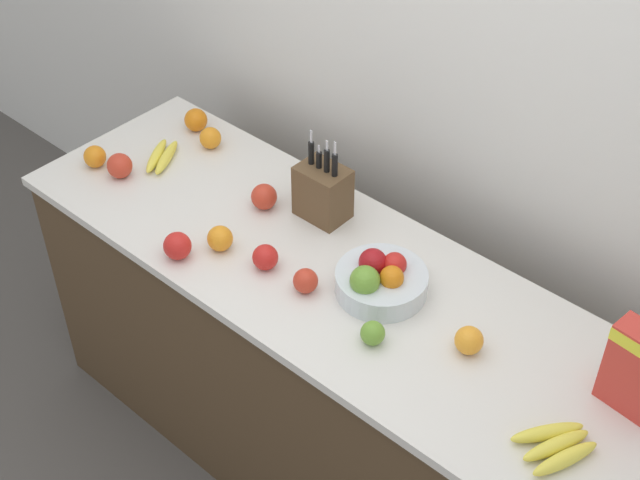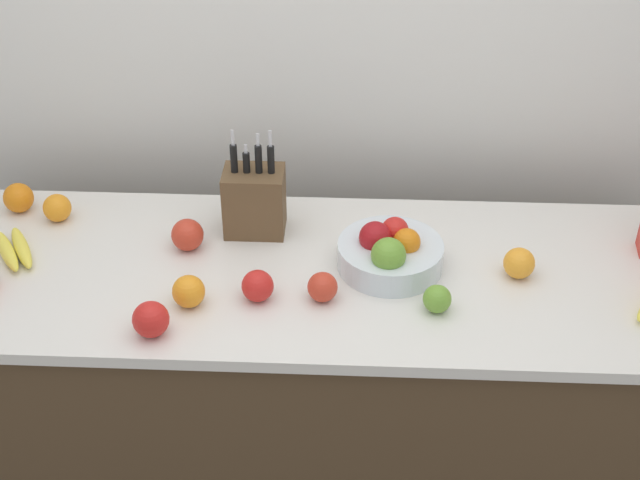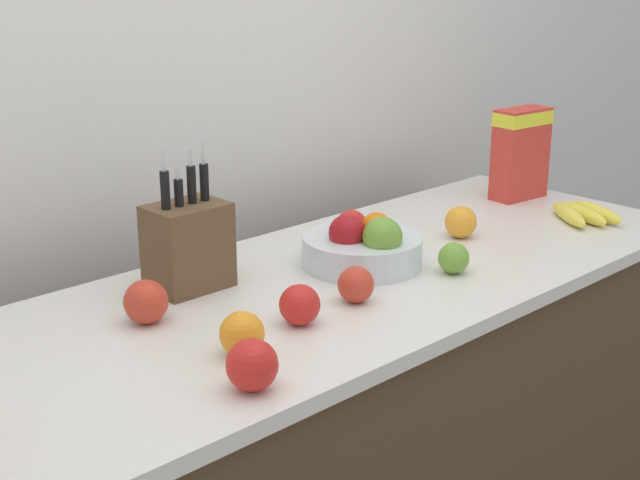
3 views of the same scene
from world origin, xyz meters
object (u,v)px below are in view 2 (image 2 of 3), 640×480
at_px(apple_middle, 323,287).
at_px(orange_mid_left, 519,263).
at_px(apple_rear, 437,299).
at_px(fruit_bowl, 390,252).
at_px(knife_block, 254,200).
at_px(apple_by_knife_block, 258,286).
at_px(orange_front_right, 189,291).
at_px(orange_front_left, 19,198).
at_px(banana_bunch_left, 14,249).
at_px(apple_rightmost, 187,235).
at_px(orange_front_center, 57,208).
at_px(apple_near_bananas, 151,319).

height_order(apple_middle, orange_mid_left, orange_mid_left).
bearing_deg(apple_rear, fruit_bowl, 123.05).
xyz_separation_m(knife_block, apple_by_knife_block, (0.04, -0.29, -0.05)).
distance_m(fruit_bowl, apple_middle, 0.21).
relative_size(apple_rear, apple_middle, 0.93).
distance_m(fruit_bowl, orange_front_right, 0.49).
height_order(apple_rear, orange_front_left, orange_front_left).
relative_size(banana_bunch_left, orange_front_left, 2.49).
distance_m(knife_block, orange_front_left, 0.64).
height_order(orange_mid_left, orange_front_right, same).
bearing_deg(apple_rightmost, orange_mid_left, -5.38).
relative_size(knife_block, fruit_bowl, 1.12).
height_order(fruit_bowl, apple_rightmost, fruit_bowl).
bearing_deg(apple_rear, orange_front_center, 161.06).
distance_m(apple_middle, orange_mid_left, 0.48).
relative_size(apple_near_bananas, orange_front_right, 1.08).
distance_m(banana_bunch_left, apple_rightmost, 0.43).
height_order(apple_rightmost, apple_by_knife_block, apple_rightmost).
distance_m(banana_bunch_left, apple_middle, 0.79).
bearing_deg(orange_mid_left, knife_block, 165.54).
distance_m(banana_bunch_left, orange_mid_left, 1.24).
bearing_deg(apple_by_knife_block, apple_rightmost, 135.04).
distance_m(knife_block, orange_mid_left, 0.68).
bearing_deg(fruit_bowl, knife_block, 156.43).
bearing_deg(orange_front_right, apple_rightmost, 100.27).
bearing_deg(orange_front_center, apple_rightmost, -17.43).
xyz_separation_m(fruit_bowl, banana_bunch_left, (-0.93, 0.01, -0.03)).
xyz_separation_m(fruit_bowl, orange_front_left, (-0.98, 0.21, -0.01)).
xyz_separation_m(banana_bunch_left, apple_rightmost, (0.43, 0.05, 0.02)).
bearing_deg(knife_block, apple_rightmost, -150.24).
xyz_separation_m(knife_block, apple_rear, (0.45, -0.31, -0.06)).
bearing_deg(orange_front_center, knife_block, -2.46).
bearing_deg(apple_middle, apple_by_knife_block, -177.96).
bearing_deg(apple_near_bananas, banana_bunch_left, 144.97).
height_order(apple_middle, orange_front_left, orange_front_left).
bearing_deg(apple_rightmost, knife_block, 29.76).
bearing_deg(banana_bunch_left, apple_by_knife_block, -13.26).
xyz_separation_m(apple_near_bananas, apple_middle, (0.37, 0.14, -0.01)).
height_order(fruit_bowl, apple_near_bananas, fruit_bowl).
relative_size(knife_block, orange_front_right, 3.79).
height_order(knife_block, orange_front_left, knife_block).
bearing_deg(orange_front_center, apple_rear, -18.94).
distance_m(fruit_bowl, orange_mid_left, 0.31).
xyz_separation_m(orange_mid_left, orange_front_center, (-1.18, 0.19, -0.00)).
distance_m(apple_rear, apple_middle, 0.26).
relative_size(orange_mid_left, orange_front_left, 0.95).
relative_size(apple_middle, orange_mid_left, 0.93).
relative_size(apple_rear, orange_front_center, 0.89).
xyz_separation_m(apple_rightmost, apple_by_knife_block, (0.20, -0.20, -0.00)).
distance_m(apple_rear, orange_front_center, 1.03).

